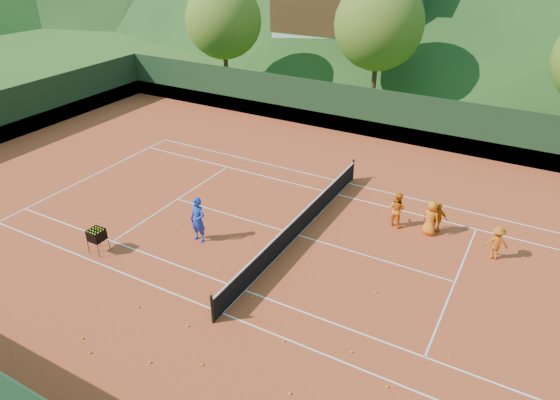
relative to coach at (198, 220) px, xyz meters
The scene contains 31 objects.
ground 4.18m from the coach, 34.50° to the left, with size 400.00×400.00×0.00m, color #2D5019.
clay_court 4.18m from the coach, 34.50° to the left, with size 40.00×24.00×0.02m, color #B43E1D.
coach is the anchor object (origin of this frame).
student_a 8.34m from the coach, 37.42° to the left, with size 0.76×0.59×1.56m, color orange.
student_b 9.89m from the coach, 33.08° to the left, with size 0.79×0.33×1.34m, color #CF6B12.
student_c 9.52m from the coach, 32.20° to the left, with size 0.74×0.48×1.52m, color orange.
student_d 11.62m from the coach, 23.05° to the left, with size 0.91×0.52×1.41m, color #CB5F12.
tennis_ball_0 6.67m from the coach, 65.49° to the right, with size 0.07×0.07×0.07m, color #CBDB24.
tennis_ball_1 7.52m from the coach, ahead, with size 0.07×0.07×0.07m, color #CBDB24.
tennis_ball_3 6.81m from the coach, 52.23° to the right, with size 0.07×0.07×0.07m, color #CBDB24.
tennis_ball_5 9.80m from the coach, 20.80° to the right, with size 0.07×0.07×0.07m, color #CBDB24.
tennis_ball_6 4.49m from the coach, 80.60° to the right, with size 0.07×0.07×0.07m, color #CBDB24.
tennis_ball_7 6.36m from the coach, 88.02° to the right, with size 0.07×0.07×0.07m, color #CBDB24.
tennis_ball_8 3.43m from the coach, 35.49° to the right, with size 0.07×0.07×0.07m, color #CBDB24.
tennis_ball_9 4.38m from the coach, 28.45° to the right, with size 0.07×0.07×0.07m, color #CBDB24.
tennis_ball_10 8.29m from the coach, 19.30° to the right, with size 0.07×0.07×0.07m, color #CBDB24.
tennis_ball_11 5.00m from the coach, behind, with size 0.07×0.07×0.07m, color #CBDB24.
tennis_ball_12 4.05m from the coach, ahead, with size 0.07×0.07×0.07m, color #CBDB24.
tennis_ball_13 6.72m from the coach, 82.23° to the right, with size 0.07×0.07×0.07m, color #CBDB24.
tennis_ball_14 1.81m from the coach, 156.05° to the left, with size 0.07×0.07×0.07m, color #CBDB24.
tennis_ball_15 6.71m from the coach, 29.92° to the right, with size 0.07×0.07×0.07m, color #CBDB24.
tennis_ball_16 4.60m from the coach, 14.23° to the left, with size 0.07×0.07×0.07m, color #CBDB24.
tennis_ball_18 5.14m from the coach, 57.10° to the right, with size 0.07×0.07×0.07m, color #CBDB24.
tennis_ball_19 8.53m from the coach, 35.96° to the right, with size 0.07×0.07×0.07m, color #CBDB24.
court_lines 4.17m from the coach, 34.50° to the left, with size 23.83×11.03×0.00m.
tennis_net 4.09m from the coach, 34.50° to the left, with size 0.10×12.07×1.10m.
perimeter_fence 4.07m from the coach, 34.50° to the left, with size 40.40×24.24×3.00m.
ball_hopper 3.94m from the coach, 138.88° to the right, with size 0.57×0.57×1.00m.
chalet_mid 37.70m from the coach, 75.56° to the left, with size 12.65×8.82×11.45m.
tree_a 24.23m from the coach, 121.94° to the left, with size 6.00×6.00×7.88m.
tree_b 22.70m from the coach, 91.68° to the left, with size 6.40×6.40×8.40m.
Camera 1 is at (7.89, -15.64, 11.31)m, focal length 32.00 mm.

